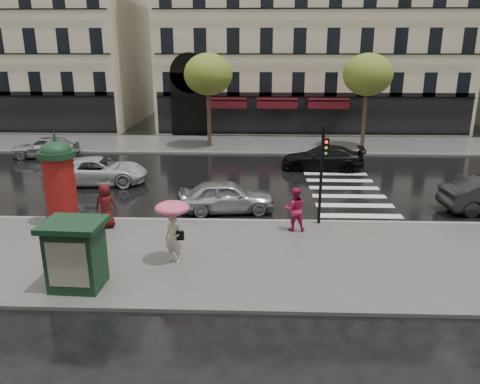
{
  "coord_description": "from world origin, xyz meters",
  "views": [
    {
      "loc": [
        1.39,
        -15.32,
        7.13
      ],
      "look_at": [
        0.8,
        1.5,
        1.83
      ],
      "focal_mm": 35.0,
      "sensor_mm": 36.0,
      "label": 1
    }
  ],
  "objects_px": {
    "car_white": "(99,171)",
    "car_far_silver": "(46,147)",
    "morris_column": "(59,180)",
    "car_black": "(323,158)",
    "man_burgundy": "(106,206)",
    "woman_red": "(295,209)",
    "traffic_light": "(322,166)",
    "woman_umbrella": "(173,222)",
    "car_silver": "(227,196)",
    "newsstand": "(76,254)"
  },
  "relations": [
    {
      "from": "car_black",
      "to": "man_burgundy",
      "type": "bearing_deg",
      "value": -39.79
    },
    {
      "from": "traffic_light",
      "to": "woman_umbrella",
      "type": "bearing_deg",
      "value": -145.07
    },
    {
      "from": "traffic_light",
      "to": "car_silver",
      "type": "bearing_deg",
      "value": 157.14
    },
    {
      "from": "woman_red",
      "to": "morris_column",
      "type": "xyz_separation_m",
      "value": [
        -9.41,
        0.41,
        0.98
      ]
    },
    {
      "from": "car_black",
      "to": "traffic_light",
      "type": "bearing_deg",
      "value": -3.16
    },
    {
      "from": "morris_column",
      "to": "traffic_light",
      "type": "bearing_deg",
      "value": 1.71
    },
    {
      "from": "woman_red",
      "to": "car_far_silver",
      "type": "bearing_deg",
      "value": -40.74
    },
    {
      "from": "car_white",
      "to": "man_burgundy",
      "type": "bearing_deg",
      "value": -164.66
    },
    {
      "from": "car_silver",
      "to": "car_black",
      "type": "height_order",
      "value": "car_silver"
    },
    {
      "from": "newsstand",
      "to": "car_far_silver",
      "type": "distance_m",
      "value": 19.25
    },
    {
      "from": "woman_red",
      "to": "morris_column",
      "type": "distance_m",
      "value": 9.47
    },
    {
      "from": "morris_column",
      "to": "newsstand",
      "type": "xyz_separation_m",
      "value": [
        2.54,
        -5.2,
        -0.78
      ]
    },
    {
      "from": "car_white",
      "to": "car_black",
      "type": "height_order",
      "value": "car_white"
    },
    {
      "from": "woman_umbrella",
      "to": "car_silver",
      "type": "distance_m",
      "value": 5.64
    },
    {
      "from": "newsstand",
      "to": "car_black",
      "type": "height_order",
      "value": "newsstand"
    },
    {
      "from": "woman_red",
      "to": "car_silver",
      "type": "xyz_separation_m",
      "value": [
        -2.83,
        2.38,
        -0.28
      ]
    },
    {
      "from": "woman_umbrella",
      "to": "car_silver",
      "type": "xyz_separation_m",
      "value": [
        1.43,
        5.39,
        -0.85
      ]
    },
    {
      "from": "traffic_light",
      "to": "woman_red",
      "type": "bearing_deg",
      "value": -146.53
    },
    {
      "from": "car_silver",
      "to": "newsstand",
      "type": "bearing_deg",
      "value": 143.97
    },
    {
      "from": "man_burgundy",
      "to": "car_white",
      "type": "height_order",
      "value": "man_burgundy"
    },
    {
      "from": "newsstand",
      "to": "car_white",
      "type": "distance_m",
      "value": 11.8
    },
    {
      "from": "car_silver",
      "to": "car_black",
      "type": "bearing_deg",
      "value": -41.05
    },
    {
      "from": "man_burgundy",
      "to": "traffic_light",
      "type": "bearing_deg",
      "value": -176.37
    },
    {
      "from": "car_white",
      "to": "woman_red",
      "type": "bearing_deg",
      "value": -128.72
    },
    {
      "from": "car_black",
      "to": "woman_red",
      "type": "bearing_deg",
      "value": -8.59
    },
    {
      "from": "woman_red",
      "to": "traffic_light",
      "type": "height_order",
      "value": "traffic_light"
    },
    {
      "from": "man_burgundy",
      "to": "car_white",
      "type": "distance_m",
      "value": 6.97
    },
    {
      "from": "car_white",
      "to": "woman_umbrella",
      "type": "bearing_deg",
      "value": -154.55
    },
    {
      "from": "man_burgundy",
      "to": "car_black",
      "type": "relative_size",
      "value": 0.37
    },
    {
      "from": "car_white",
      "to": "car_far_silver",
      "type": "xyz_separation_m",
      "value": [
        -5.46,
        5.87,
        0.01
      ]
    },
    {
      "from": "traffic_light",
      "to": "car_far_silver",
      "type": "bearing_deg",
      "value": 144.61
    },
    {
      "from": "newsstand",
      "to": "morris_column",
      "type": "bearing_deg",
      "value": 115.97
    },
    {
      "from": "man_burgundy",
      "to": "car_far_silver",
      "type": "relative_size",
      "value": 0.43
    },
    {
      "from": "morris_column",
      "to": "car_black",
      "type": "xyz_separation_m",
      "value": [
        11.84,
        9.66,
        -1.28
      ]
    },
    {
      "from": "traffic_light",
      "to": "car_white",
      "type": "height_order",
      "value": "traffic_light"
    },
    {
      "from": "newsstand",
      "to": "car_white",
      "type": "xyz_separation_m",
      "value": [
        -3.08,
        11.38,
        -0.49
      ]
    },
    {
      "from": "car_black",
      "to": "car_white",
      "type": "bearing_deg",
      "value": -69.25
    },
    {
      "from": "woman_red",
      "to": "traffic_light",
      "type": "xyz_separation_m",
      "value": [
        1.09,
        0.72,
        1.57
      ]
    },
    {
      "from": "morris_column",
      "to": "car_white",
      "type": "bearing_deg",
      "value": 95.04
    },
    {
      "from": "woman_umbrella",
      "to": "morris_column",
      "type": "bearing_deg",
      "value": 146.4
    },
    {
      "from": "woman_umbrella",
      "to": "newsstand",
      "type": "xyz_separation_m",
      "value": [
        -2.61,
        -1.78,
        -0.37
      ]
    },
    {
      "from": "newsstand",
      "to": "man_burgundy",
      "type": "bearing_deg",
      "value": 97.43
    },
    {
      "from": "car_far_silver",
      "to": "car_silver",
      "type": "bearing_deg",
      "value": 49.13
    },
    {
      "from": "man_burgundy",
      "to": "morris_column",
      "type": "height_order",
      "value": "morris_column"
    },
    {
      "from": "woman_red",
      "to": "car_black",
      "type": "height_order",
      "value": "woman_red"
    },
    {
      "from": "woman_umbrella",
      "to": "car_far_silver",
      "type": "bearing_deg",
      "value": 125.81
    },
    {
      "from": "woman_umbrella",
      "to": "traffic_light",
      "type": "bearing_deg",
      "value": 34.93
    },
    {
      "from": "morris_column",
      "to": "car_black",
      "type": "height_order",
      "value": "morris_column"
    },
    {
      "from": "man_burgundy",
      "to": "traffic_light",
      "type": "relative_size",
      "value": 0.45
    },
    {
      "from": "woman_umbrella",
      "to": "car_far_silver",
      "type": "height_order",
      "value": "woman_umbrella"
    }
  ]
}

